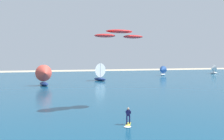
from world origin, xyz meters
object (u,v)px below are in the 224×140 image
(sailboat_leading, at_px, (163,71))
(sailboat_trailing, at_px, (45,75))
(sailboat_center_horizon, at_px, (98,72))
(kitesurfer, at_px, (128,119))
(sailboat_heeled_over, at_px, (213,69))
(kite, at_px, (119,34))

(sailboat_leading, bearing_deg, sailboat_trailing, -150.53)
(sailboat_leading, height_order, sailboat_center_horizon, sailboat_center_horizon)
(kitesurfer, relative_size, sailboat_leading, 0.59)
(sailboat_heeled_over, bearing_deg, kitesurfer, -130.32)
(sailboat_trailing, bearing_deg, sailboat_center_horizon, 33.41)
(sailboat_leading, relative_size, sailboat_center_horizon, 0.68)
(sailboat_trailing, bearing_deg, kite, -70.95)
(sailboat_leading, bearing_deg, kitesurfer, -117.55)
(kitesurfer, bearing_deg, sailboat_leading, 62.45)
(sailboat_heeled_over, xyz_separation_m, sailboat_leading, (-20.42, -2.40, -0.07))
(kitesurfer, height_order, kite, kite)
(sailboat_trailing, relative_size, sailboat_leading, 1.49)
(kitesurfer, relative_size, sailboat_heeled_over, 0.56)
(sailboat_trailing, height_order, sailboat_heeled_over, sailboat_trailing)
(kitesurfer, xyz_separation_m, sailboat_center_horizon, (5.57, 44.08, 1.74))
(kite, relative_size, sailboat_heeled_over, 1.97)
(sailboat_heeled_over, bearing_deg, sailboat_leading, -173.31)
(sailboat_heeled_over, distance_m, sailboat_center_horizon, 46.50)
(sailboat_center_horizon, bearing_deg, sailboat_leading, 27.07)
(kitesurfer, distance_m, sailboat_heeled_over, 76.87)
(kite, relative_size, sailboat_leading, 2.06)
(kite, height_order, sailboat_heeled_over, kite)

